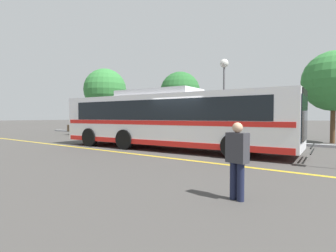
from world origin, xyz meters
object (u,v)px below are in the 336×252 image
object	(u,v)px
parked_car_0	(89,127)
tree_0	(334,81)
transit_bus	(168,119)
tree_3	(105,90)
parked_car_1	(151,128)
tree_1	(180,92)
street_lamp	(224,76)
pedestrian_0	(237,157)

from	to	relation	value
parked_car_0	tree_0	distance (m)	18.75
transit_bus	tree_3	bearing A→B (deg)	-123.39
parked_car_1	tree_1	xyz separation A→B (m)	(-1.33, 5.87, 3.24)
parked_car_0	tree_0	size ratio (longest dim) A/B	0.72
street_lamp	tree_0	distance (m)	6.70
transit_bus	tree_1	bearing A→B (deg)	-153.21
parked_car_1	tree_3	distance (m)	10.76
transit_bus	parked_car_1	distance (m)	6.58
tree_0	tree_3	size ratio (longest dim) A/B	0.84
parked_car_1	parked_car_0	bearing A→B (deg)	-82.57
tree_0	tree_1	distance (m)	12.69
transit_bus	parked_car_1	world-z (taller)	transit_bus
parked_car_1	street_lamp	world-z (taller)	street_lamp
parked_car_1	pedestrian_0	world-z (taller)	pedestrian_0
parked_car_0	parked_car_1	distance (m)	6.73
parked_car_1	tree_1	size ratio (longest dim) A/B	0.83
pedestrian_0	transit_bus	bearing A→B (deg)	150.15
transit_bus	parked_car_0	bearing A→B (deg)	-112.84
tree_0	tree_3	xyz separation A→B (m)	(-20.66, -0.43, 0.67)
transit_bus	parked_car_0	world-z (taller)	transit_bus
street_lamp	transit_bus	bearing A→B (deg)	-89.53
pedestrian_0	tree_0	distance (m)	14.35
transit_bus	tree_1	xyz separation A→B (m)	(-6.15, 10.27, 2.45)
pedestrian_0	tree_1	size ratio (longest dim) A/B	0.26
parked_car_1	street_lamp	size ratio (longest dim) A/B	0.86
pedestrian_0	tree_3	world-z (taller)	tree_3
tree_1	parked_car_1	bearing A→B (deg)	-77.21
transit_bus	tree_3	world-z (taller)	tree_3
transit_bus	tree_0	distance (m)	10.82
parked_car_0	street_lamp	xyz separation A→B (m)	(11.48, 2.86, 3.77)
pedestrian_0	street_lamp	bearing A→B (deg)	129.47
pedestrian_0	tree_0	bearing A→B (deg)	101.73
street_lamp	tree_0	xyz separation A→B (m)	(6.46, 1.65, -0.69)
tree_0	street_lamp	bearing A→B (deg)	-165.71
transit_bus	tree_3	size ratio (longest dim) A/B	1.87
transit_bus	parked_car_1	bearing A→B (deg)	-136.55
tree_0	tree_1	bearing A→B (deg)	171.59
transit_bus	pedestrian_0	world-z (taller)	transit_bus
transit_bus	tree_1	size ratio (longest dim) A/B	2.13
parked_car_1	tree_0	xyz separation A→B (m)	(11.22, 4.01, 3.06)
pedestrian_0	tree_1	distance (m)	20.18
tree_3	pedestrian_0	bearing A→B (deg)	-34.06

